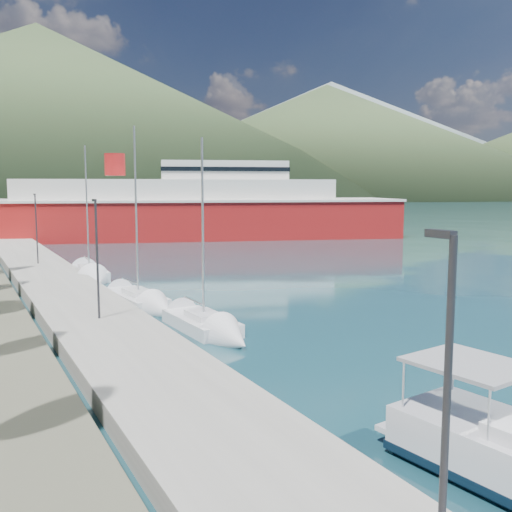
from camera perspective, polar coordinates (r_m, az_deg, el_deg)
ground at (r=135.83m, az=-21.50°, el=3.34°), size 1400.00×1400.00×0.00m
quay at (r=41.85m, az=-18.96°, el=-3.15°), size 5.00×88.00×0.80m
hills_far at (r=655.65m, az=-14.60°, el=12.89°), size 1480.00×900.00×180.00m
hills_near at (r=405.65m, az=-11.88°, el=12.74°), size 1010.00×520.00×115.00m
lamp_posts at (r=29.90m, az=-15.67°, el=0.18°), size 0.15×47.12×6.06m
sailboat_near at (r=28.76m, az=-3.97°, el=-7.52°), size 2.57×7.61×10.81m
sailboat_mid at (r=35.59m, az=-10.69°, el=-4.80°), size 3.01×8.54×12.04m
sailboat_far at (r=46.77m, az=-16.06°, el=-2.10°), size 3.05×8.11×11.71m
ferry at (r=83.56m, az=-7.56°, el=4.44°), size 65.07×32.92×12.72m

